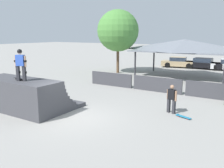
# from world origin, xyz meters

# --- Properties ---
(ground_plane) EXTENTS (160.00, 160.00, 0.00)m
(ground_plane) POSITION_xyz_m (0.00, 0.00, 0.00)
(ground_plane) COLOR gray
(quarter_pipe_ramp) EXTENTS (4.96, 3.51, 1.72)m
(quarter_pipe_ramp) POSITION_xyz_m (-3.28, -0.29, 0.76)
(quarter_pipe_ramp) COLOR #424247
(quarter_pipe_ramp) RESTS_ON ground
(skater_on_deck) EXTENTS (0.69, 0.40, 1.63)m
(skater_on_deck) POSITION_xyz_m (-2.71, -0.82, 2.66)
(skater_on_deck) COLOR #2D2D33
(skater_on_deck) RESTS_ON quarter_pipe_ramp
(skateboard_on_deck) EXTENTS (0.84, 0.37, 0.09)m
(skateboard_on_deck) POSITION_xyz_m (-3.12, -0.67, 1.78)
(skateboard_on_deck) COLOR silver
(skateboard_on_deck) RESTS_ON quarter_pipe_ramp
(bystander_walking) EXTENTS (0.61, 0.31, 1.51)m
(bystander_walking) POSITION_xyz_m (3.85, 3.31, 0.84)
(bystander_walking) COLOR #2D2D33
(bystander_walking) RESTS_ON ground
(skateboard_on_ground) EXTENTS (0.86, 0.48, 0.09)m
(skateboard_on_ground) POSITION_xyz_m (4.60, 2.92, 0.06)
(skateboard_on_ground) COLOR red
(skateboard_on_ground) RESTS_ON ground
(barrier_fence) EXTENTS (11.41, 0.12, 1.05)m
(barrier_fence) POSITION_xyz_m (1.34, 7.52, 0.53)
(barrier_fence) COLOR #3D3D42
(barrier_fence) RESTS_ON ground
(pavilion_shelter) EXTENTS (9.23, 5.35, 3.58)m
(pavilion_shelter) POSITION_xyz_m (1.16, 14.41, 3.00)
(pavilion_shelter) COLOR #2D2D33
(pavilion_shelter) RESTS_ON ground
(tree_far_back) EXTENTS (4.29, 4.29, 6.53)m
(tree_far_back) POSITION_xyz_m (-5.53, 13.56, 4.38)
(tree_far_back) COLOR brown
(tree_far_back) RESTS_ON ground
(parked_car_tan) EXTENTS (4.32, 2.29, 1.27)m
(parked_car_tan) POSITION_xyz_m (-1.37, 21.22, 0.60)
(parked_car_tan) COLOR tan
(parked_car_tan) RESTS_ON ground
(parked_car_black) EXTENTS (4.34, 1.78, 1.27)m
(parked_car_black) POSITION_xyz_m (1.52, 21.52, 0.60)
(parked_car_black) COLOR black
(parked_car_black) RESTS_ON ground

